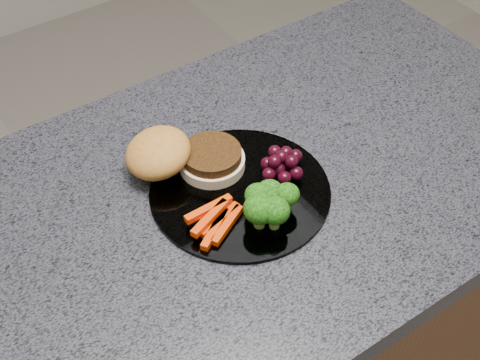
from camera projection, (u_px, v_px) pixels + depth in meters
The scene contains 6 objects.
countertop at pixel (213, 211), 0.96m from camera, with size 1.20×0.60×0.04m, color #43434C.
plate at pixel (240, 191), 0.96m from camera, with size 0.26×0.26×0.01m, color white.
burger at pixel (177, 157), 0.97m from camera, with size 0.18×0.16×0.05m.
carrot_sticks at pixel (215, 220), 0.91m from camera, with size 0.09×0.07×0.02m.
broccoli at pixel (268, 203), 0.90m from camera, with size 0.09×0.08×0.05m.
grape_bunch at pixel (283, 163), 0.97m from camera, with size 0.08×0.06×0.04m.
Camera 1 is at (-0.33, -0.55, 1.60)m, focal length 50.00 mm.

